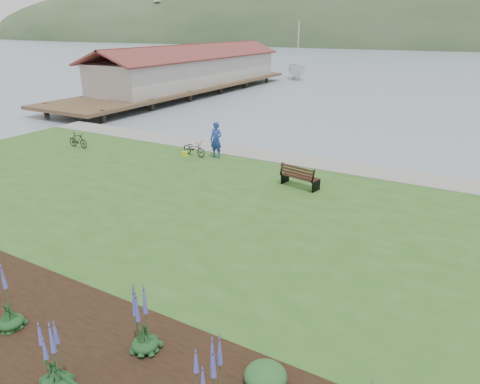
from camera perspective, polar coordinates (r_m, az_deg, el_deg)
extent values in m
plane|color=gray|center=(19.17, -5.03, -1.35)|extent=(600.00, 600.00, 0.00)
cube|color=#2B561E|center=(17.62, -8.71, -2.91)|extent=(34.00, 20.00, 0.40)
cube|color=gray|center=(24.69, 4.00, 4.92)|extent=(34.00, 2.20, 0.03)
cube|color=black|center=(11.01, -22.06, -19.58)|extent=(24.00, 4.40, 0.04)
cube|color=#4C3826|center=(50.91, -7.30, 13.78)|extent=(8.00, 36.00, 0.30)
cube|color=#B2ADA3|center=(52.34, -6.04, 15.85)|extent=(6.40, 28.00, 3.00)
cube|color=black|center=(19.81, 8.06, 2.05)|extent=(1.84, 0.96, 0.05)
cube|color=black|center=(19.45, 7.57, 2.73)|extent=(1.75, 0.52, 0.55)
cube|color=black|center=(20.35, 6.02, 1.91)|extent=(0.19, 0.60, 0.48)
cube|color=black|center=(19.48, 10.11, 0.79)|extent=(0.19, 0.60, 0.48)
imported|color=navy|center=(23.97, -3.21, 7.32)|extent=(0.86, 0.60, 2.37)
imported|color=black|center=(24.62, -6.15, 5.81)|extent=(0.83, 1.73, 0.87)
imported|color=black|center=(27.98, -20.81, 6.46)|extent=(0.43, 1.50, 0.90)
imported|color=silver|center=(65.73, 7.54, 14.69)|extent=(13.52, 13.57, 25.64)
cube|color=yellow|center=(24.59, -7.38, 5.05)|extent=(0.26, 0.32, 0.30)
ellipsoid|color=#14391A|center=(10.21, -23.31, -22.29)|extent=(0.62, 0.62, 0.31)
cone|color=#42459B|center=(9.64, -24.12, -18.37)|extent=(0.36, 0.36, 1.48)
ellipsoid|color=#14391A|center=(10.54, -12.53, -19.18)|extent=(0.62, 0.62, 0.31)
cone|color=#42459B|center=(9.96, -12.98, -15.01)|extent=(0.40, 0.40, 1.59)
cone|color=#42459B|center=(8.41, -4.12, -23.07)|extent=(0.40, 0.40, 1.46)
ellipsoid|color=#14391A|center=(12.28, -28.26, -15.02)|extent=(0.62, 0.62, 0.31)
cone|color=#42459B|center=(11.75, -29.13, -10.98)|extent=(0.32, 0.32, 1.72)
ellipsoid|color=#1E4C21|center=(9.53, 3.42, -23.31)|extent=(0.89, 0.89, 0.44)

